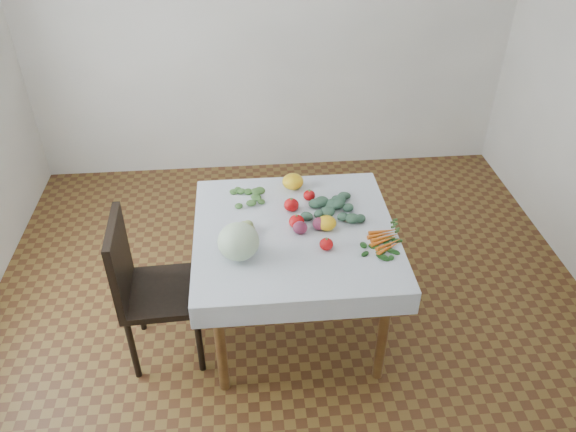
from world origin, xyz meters
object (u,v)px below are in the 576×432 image
object	(u,v)px
chair	(144,283)
table	(295,244)
heirloom_back	(293,181)
carrot_bunch	(385,239)
cabbage	(238,242)

from	to	relation	value
chair	table	bearing A→B (deg)	8.62
heirloom_back	carrot_bunch	distance (m)	0.73
table	cabbage	size ratio (longest dim) A/B	4.59
table	heirloom_back	bearing A→B (deg)	85.91
chair	cabbage	bearing A→B (deg)	-7.53
cabbage	heirloom_back	bearing A→B (deg)	61.32
table	carrot_bunch	distance (m)	0.51
table	cabbage	world-z (taller)	cabbage
table	heirloom_back	world-z (taller)	heirloom_back
chair	carrot_bunch	size ratio (longest dim) A/B	4.25
table	carrot_bunch	xyz separation A→B (m)	(0.48, -0.15, 0.12)
table	carrot_bunch	bearing A→B (deg)	-16.83
chair	heirloom_back	bearing A→B (deg)	32.53
table	heirloom_back	xyz separation A→B (m)	(0.03, 0.43, 0.15)
cabbage	heirloom_back	distance (m)	0.72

